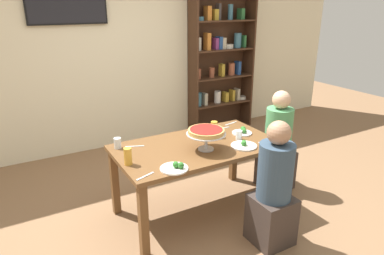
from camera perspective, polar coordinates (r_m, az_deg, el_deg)
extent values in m
plane|color=#846042|center=(3.71, 0.78, -13.50)|extent=(12.00, 12.00, 0.00)
cube|color=beige|center=(5.16, -11.84, 12.35)|extent=(8.00, 0.12, 2.80)
cube|color=brown|center=(3.37, 0.84, -3.23)|extent=(1.58, 0.88, 0.04)
cube|color=brown|center=(2.97, -7.99, -15.09)|extent=(0.07, 0.07, 0.70)
cube|color=brown|center=(3.66, 13.93, -8.30)|extent=(0.07, 0.07, 0.70)
cube|color=brown|center=(3.59, -12.59, -8.76)|extent=(0.07, 0.07, 0.70)
cube|color=brown|center=(4.18, 6.85, -4.14)|extent=(0.07, 0.07, 0.70)
cube|color=#422819|center=(5.43, 0.18, 9.93)|extent=(0.03, 0.30, 2.20)
cube|color=#422819|center=(6.03, 9.21, 10.68)|extent=(0.03, 0.30, 2.20)
cube|color=#422819|center=(5.83, 4.13, 10.57)|extent=(1.10, 0.02, 2.20)
cube|color=#422819|center=(5.99, 4.62, 0.04)|extent=(1.04, 0.28, 0.02)
cube|color=#422819|center=(5.86, 4.74, 4.09)|extent=(1.04, 0.28, 0.02)
cube|color=#422819|center=(5.75, 4.87, 8.31)|extent=(1.04, 0.28, 0.02)
cube|color=#422819|center=(5.68, 5.00, 12.66)|extent=(1.04, 0.28, 0.02)
cube|color=#422819|center=(5.64, 5.14, 17.10)|extent=(1.04, 0.28, 0.02)
cylinder|color=#3D7084|center=(5.60, 1.00, 4.67)|extent=(0.11, 0.11, 0.21)
cube|color=#B2A88E|center=(5.66, 2.05, 4.73)|extent=(0.05, 0.13, 0.19)
cylinder|color=silver|center=(5.79, 4.22, 5.04)|extent=(0.11, 0.11, 0.19)
cube|color=#B7932D|center=(5.88, 5.49, 5.08)|extent=(0.06, 0.13, 0.16)
cube|color=#B7932D|center=(5.95, 6.56, 5.34)|extent=(0.04, 0.13, 0.18)
cube|color=#B2A88E|center=(6.01, 7.37, 5.48)|extent=(0.05, 0.13, 0.19)
cylinder|color=beige|center=(6.09, 8.13, 4.91)|extent=(0.16, 0.16, 0.04)
cylinder|color=brown|center=(5.50, 0.96, 8.83)|extent=(0.10, 0.10, 0.16)
cylinder|color=brown|center=(5.63, 3.28, 9.05)|extent=(0.09, 0.09, 0.16)
cube|color=#B7932D|center=(5.73, 4.91, 9.40)|extent=(0.06, 0.10, 0.20)
cylinder|color=brown|center=(5.84, 6.53, 9.55)|extent=(0.11, 0.11, 0.20)
cube|color=navy|center=(5.91, 7.50, 9.72)|extent=(0.05, 0.13, 0.22)
cylinder|color=beige|center=(5.43, 1.00, 13.56)|extent=(0.10, 0.10, 0.19)
cube|color=orange|center=(5.51, 2.51, 13.96)|extent=(0.07, 0.13, 0.26)
cube|color=#7A3370|center=(5.59, 3.86, 13.61)|extent=(0.05, 0.13, 0.17)
cube|color=navy|center=(5.63, 4.45, 13.72)|extent=(0.06, 0.13, 0.19)
cube|color=#B2A88E|center=(5.67, 5.03, 13.66)|extent=(0.07, 0.13, 0.17)
cylinder|color=beige|center=(5.74, 6.00, 13.16)|extent=(0.16, 0.16, 0.07)
cylinder|color=#3D7084|center=(5.84, 7.52, 14.03)|extent=(0.12, 0.12, 0.23)
cube|color=#2D6B38|center=(5.91, 8.44, 13.86)|extent=(0.04, 0.11, 0.19)
cylinder|color=#3D7084|center=(5.41, 1.21, 17.47)|extent=(0.14, 0.14, 0.06)
cube|color=orange|center=(5.48, 2.58, 18.29)|extent=(0.07, 0.13, 0.21)
cube|color=#B7932D|center=(5.56, 3.83, 18.04)|extent=(0.07, 0.11, 0.16)
cube|color=#3D3838|center=(5.59, 4.36, 18.46)|extent=(0.04, 0.10, 0.24)
cylinder|color=#3D7084|center=(5.71, 6.34, 18.37)|extent=(0.08, 0.08, 0.23)
cube|color=#2D6B38|center=(5.84, 8.04, 18.02)|extent=(0.06, 0.13, 0.17)
cube|color=black|center=(4.86, -19.99, 19.18)|extent=(0.99, 0.05, 0.60)
cube|color=#382D28|center=(3.26, 12.87, -14.51)|extent=(0.34, 0.34, 0.45)
cylinder|color=#33475B|center=(3.03, 13.56, -7.05)|extent=(0.30, 0.30, 0.50)
sphere|color=#A87A5B|center=(2.89, 14.11, -0.85)|extent=(0.20, 0.20, 0.20)
cube|color=#382D28|center=(4.17, 13.52, -6.54)|extent=(0.34, 0.34, 0.45)
cylinder|color=#4C935B|center=(3.98, 14.07, -0.41)|extent=(0.30, 0.30, 0.50)
sphere|color=tan|center=(3.88, 14.49, 4.45)|extent=(0.20, 0.20, 0.20)
cylinder|color=silver|center=(3.26, 2.30, -3.52)|extent=(0.15, 0.15, 0.01)
cylinder|color=silver|center=(3.23, 2.32, -2.27)|extent=(0.03, 0.03, 0.14)
cylinder|color=silver|center=(3.21, 2.34, -1.03)|extent=(0.37, 0.37, 0.01)
cylinder|color=tan|center=(3.20, 2.35, -0.64)|extent=(0.34, 0.34, 0.04)
cylinder|color=maroon|center=(3.19, 2.35, -0.28)|extent=(0.30, 0.30, 0.00)
cylinder|color=white|center=(2.89, -2.97, -6.75)|extent=(0.24, 0.24, 0.01)
sphere|color=#2D7028|center=(2.88, -2.69, -6.12)|extent=(0.05, 0.05, 0.05)
sphere|color=#2D7028|center=(2.89, -2.72, -6.04)|extent=(0.05, 0.05, 0.05)
sphere|color=#2D7028|center=(2.87, -1.84, -6.24)|extent=(0.05, 0.05, 0.05)
cylinder|color=white|center=(3.68, 8.20, -0.89)|extent=(0.21, 0.21, 0.01)
sphere|color=#2D7028|center=(3.70, 8.40, -0.22)|extent=(0.06, 0.06, 0.06)
sphere|color=#2D7028|center=(3.68, 8.39, -0.37)|extent=(0.05, 0.05, 0.05)
sphere|color=#2D7028|center=(3.65, 8.59, -0.56)|extent=(0.05, 0.05, 0.05)
sphere|color=#2D7028|center=(3.64, 7.96, -0.66)|extent=(0.04, 0.04, 0.04)
cylinder|color=white|center=(3.36, 8.52, -3.00)|extent=(0.25, 0.25, 0.01)
sphere|color=#2D7028|center=(3.36, 8.52, -2.42)|extent=(0.05, 0.05, 0.05)
sphere|color=#2D7028|center=(3.34, 8.58, -2.60)|extent=(0.05, 0.05, 0.05)
sphere|color=#2D7028|center=(3.34, 8.46, -2.57)|extent=(0.05, 0.05, 0.05)
cylinder|color=gold|center=(3.55, 3.65, -0.27)|extent=(0.07, 0.07, 0.16)
cylinder|color=gold|center=(2.99, -10.49, -4.70)|extent=(0.07, 0.07, 0.15)
cylinder|color=white|center=(3.35, -12.15, -2.53)|extent=(0.07, 0.07, 0.10)
cylinder|color=white|center=(3.51, 7.73, -1.23)|extent=(0.06, 0.06, 0.10)
cube|color=silver|center=(3.37, -9.40, -3.07)|extent=(0.17, 0.08, 0.00)
cube|color=silver|center=(3.97, 6.40, 0.67)|extent=(0.18, 0.05, 0.00)
cube|color=silver|center=(2.80, -7.70, -7.94)|extent=(0.17, 0.08, 0.00)
cube|color=silver|center=(3.81, 5.02, -0.13)|extent=(0.18, 0.02, 0.00)
cube|color=silver|center=(3.50, 12.26, -2.36)|extent=(0.17, 0.08, 0.00)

